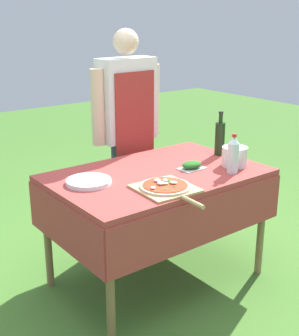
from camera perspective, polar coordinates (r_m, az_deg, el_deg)
The scene contains 9 objects.
ground_plane at distance 3.17m, azimuth 0.86°, elevation -13.29°, with size 12.00×12.00×0.00m, color #477A2D.
prep_table at distance 2.88m, azimuth 0.92°, elevation -2.19°, with size 1.31×0.85×0.74m.
person_cook at distance 3.40m, azimuth -2.74°, elevation 5.79°, with size 0.59×0.21×1.57m.
pizza_on_peel at distance 2.57m, azimuth 2.03°, elevation -2.38°, with size 0.32×0.49×0.05m.
oil_bottle at distance 3.22m, azimuth 8.57°, elevation 3.68°, with size 0.07×0.07×0.30m.
water_bottle at distance 2.86m, azimuth 10.17°, elevation 1.61°, with size 0.07×0.07×0.24m.
herb_container at distance 2.92m, azimuth 5.17°, elevation 0.34°, with size 0.17×0.11×0.05m.
mixing_tub at distance 3.01m, azimuth 10.34°, elevation 1.39°, with size 0.16×0.16×0.12m, color silver.
plate_stack at distance 2.68m, azimuth -7.42°, elevation -1.65°, with size 0.26×0.26×0.02m.
Camera 1 is at (-1.68, -2.11, 1.66)m, focal length 50.00 mm.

